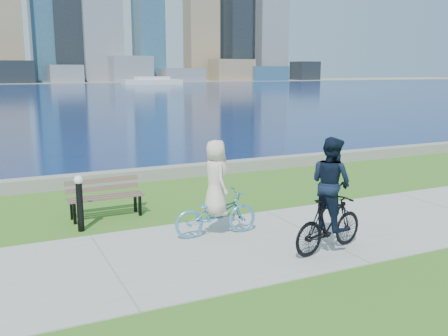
% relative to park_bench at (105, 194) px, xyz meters
% --- Properties ---
extents(ground, '(320.00, 320.00, 0.00)m').
position_rel_park_bench_xyz_m(ground, '(3.43, -2.98, -0.52)').
color(ground, '#34671B').
rests_on(ground, ground).
extents(concrete_path, '(80.00, 3.50, 0.02)m').
position_rel_park_bench_xyz_m(concrete_path, '(3.43, -2.98, -0.51)').
color(concrete_path, '#A0A09A').
rests_on(concrete_path, ground).
extents(seawall, '(90.00, 0.50, 0.35)m').
position_rel_park_bench_xyz_m(seawall, '(3.43, 3.22, -0.34)').
color(seawall, gray).
rests_on(seawall, ground).
extents(bay_water, '(320.00, 131.00, 0.01)m').
position_rel_park_bench_xyz_m(bay_water, '(3.43, 69.02, -0.51)').
color(bay_water, '#0C2153').
rests_on(bay_water, ground).
extents(far_shore, '(320.00, 30.00, 0.12)m').
position_rel_park_bench_xyz_m(far_shore, '(3.43, 127.02, -0.46)').
color(far_shore, gray).
rests_on(far_shore, ground).
extents(ferry_far, '(12.87, 3.68, 1.75)m').
position_rel_park_bench_xyz_m(ferry_far, '(30.85, 95.02, 0.21)').
color(ferry_far, silver).
rests_on(ferry_far, ground).
extents(park_bench, '(1.64, 0.59, 0.85)m').
position_rel_park_bench_xyz_m(park_bench, '(0.00, 0.00, 0.00)').
color(park_bench, black).
rests_on(park_bench, ground).
extents(bollard_lamp, '(0.19, 0.19, 1.16)m').
position_rel_park_bench_xyz_m(bollard_lamp, '(-0.67, -0.81, 0.15)').
color(bollard_lamp, black).
rests_on(bollard_lamp, ground).
extents(cyclist_woman, '(0.70, 1.72, 1.90)m').
position_rel_park_bench_xyz_m(cyclist_woman, '(1.68, -2.27, 0.21)').
color(cyclist_woman, '#549FCC').
rests_on(cyclist_woman, ground).
extents(cyclist_man, '(0.81, 1.73, 2.07)m').
position_rel_park_bench_xyz_m(cyclist_man, '(3.15, -3.94, 0.38)').
color(cyclist_man, black).
rests_on(cyclist_man, ground).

